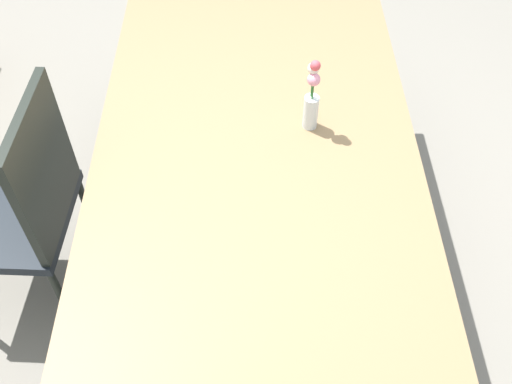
# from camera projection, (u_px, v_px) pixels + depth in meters

# --- Properties ---
(ground_plane) EXTENTS (12.00, 12.00, 0.00)m
(ground_plane) POSITION_uv_depth(u_px,v_px,m) (263.00, 271.00, 2.50)
(ground_plane) COLOR gray
(dining_table) EXTENTS (1.88, 1.08, 0.71)m
(dining_table) POSITION_uv_depth(u_px,v_px,m) (256.00, 146.00, 2.05)
(dining_table) COLOR #8C704C
(dining_table) RESTS_ON ground
(chair_far_side) EXTENTS (0.47, 0.47, 0.95)m
(chair_far_side) POSITION_uv_depth(u_px,v_px,m) (22.00, 203.00, 2.07)
(chair_far_side) COLOR black
(chair_far_side) RESTS_ON ground
(flower_vase) EXTENTS (0.05, 0.05, 0.27)m
(flower_vase) POSITION_uv_depth(u_px,v_px,m) (312.00, 99.00, 1.95)
(flower_vase) COLOR silver
(flower_vase) RESTS_ON dining_table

